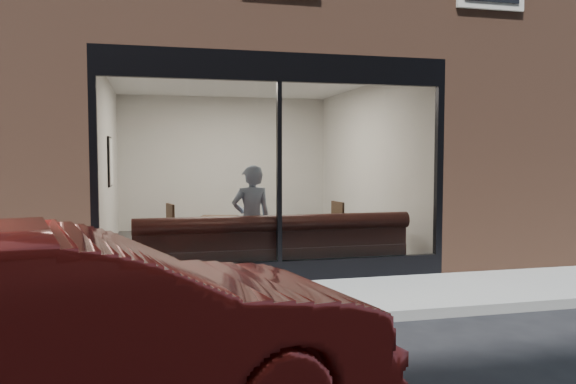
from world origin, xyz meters
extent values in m
plane|color=black|center=(0.00, 0.00, 0.00)|extent=(120.00, 120.00, 0.00)
cube|color=gray|center=(0.00, 1.00, 0.01)|extent=(40.00, 2.00, 0.01)
cube|color=gray|center=(0.00, -0.05, 0.06)|extent=(40.00, 0.10, 0.12)
cube|color=brown|center=(-3.75, 8.00, 1.60)|extent=(2.50, 12.00, 3.20)
cube|color=brown|center=(3.75, 8.00, 1.60)|extent=(2.50, 12.00, 3.20)
cube|color=brown|center=(0.00, 11.00, 1.60)|extent=(5.00, 6.00, 3.20)
plane|color=#2D2D30|center=(0.00, 5.00, 0.02)|extent=(6.00, 6.00, 0.00)
plane|color=white|center=(0.00, 5.00, 3.19)|extent=(6.00, 6.00, 0.00)
plane|color=silver|center=(0.00, 7.99, 1.60)|extent=(5.00, 0.00, 5.00)
plane|color=silver|center=(-2.49, 5.00, 1.60)|extent=(0.00, 6.00, 6.00)
plane|color=silver|center=(2.49, 5.00, 1.60)|extent=(0.00, 6.00, 6.00)
cube|color=black|center=(0.00, 2.05, 0.15)|extent=(5.00, 0.10, 0.30)
cube|color=black|center=(0.00, 2.05, 3.00)|extent=(5.00, 0.10, 0.40)
cube|color=black|center=(0.00, 2.05, 1.55)|extent=(0.06, 0.10, 2.50)
plane|color=white|center=(0.00, 2.02, 1.55)|extent=(4.80, 0.00, 4.80)
cube|color=#331312|center=(0.00, 2.45, 0.23)|extent=(4.00, 0.55, 0.45)
imported|color=#93A8C6|center=(-0.29, 2.64, 0.82)|extent=(0.63, 0.45, 1.64)
cube|color=black|center=(-0.66, 3.79, 0.74)|extent=(0.75, 0.75, 0.04)
cube|color=black|center=(1.78, 3.05, 0.74)|extent=(0.69, 0.69, 0.04)
cube|color=black|center=(-1.61, 4.25, 0.24)|extent=(0.51, 0.51, 0.04)
cube|color=black|center=(1.36, 4.03, 0.24)|extent=(0.52, 0.52, 0.04)
cube|color=white|center=(-2.45, 5.19, 1.67)|extent=(0.02, 0.64, 0.85)
imported|color=maroon|center=(-2.24, -1.99, 0.68)|extent=(4.32, 2.33, 1.35)
camera|label=1|loc=(-1.73, -5.57, 1.78)|focal=35.00mm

